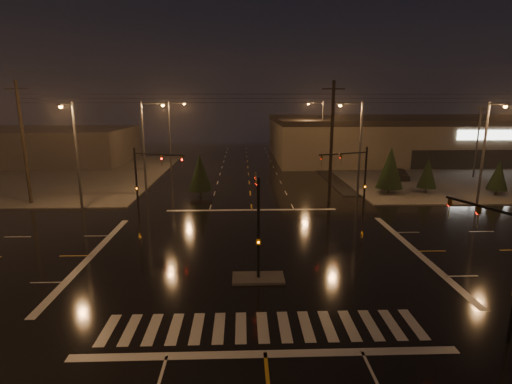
% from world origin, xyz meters
% --- Properties ---
extents(ground, '(140.00, 140.00, 0.00)m').
position_xyz_m(ground, '(0.00, 0.00, 0.00)').
color(ground, black).
rests_on(ground, ground).
extents(sidewalk_ne, '(36.00, 36.00, 0.12)m').
position_xyz_m(sidewalk_ne, '(30.00, 30.00, 0.06)').
color(sidewalk_ne, '#4B4843').
rests_on(sidewalk_ne, ground).
extents(sidewalk_nw, '(36.00, 36.00, 0.12)m').
position_xyz_m(sidewalk_nw, '(-30.00, 30.00, 0.06)').
color(sidewalk_nw, '#4B4843').
rests_on(sidewalk_nw, ground).
extents(median_island, '(3.00, 1.60, 0.15)m').
position_xyz_m(median_island, '(0.00, -4.00, 0.07)').
color(median_island, '#4B4843').
rests_on(median_island, ground).
extents(crosswalk, '(15.00, 2.60, 0.01)m').
position_xyz_m(crosswalk, '(0.00, -9.00, 0.01)').
color(crosswalk, beige).
rests_on(crosswalk, ground).
extents(stop_bar_near, '(16.00, 0.50, 0.01)m').
position_xyz_m(stop_bar_near, '(0.00, -11.00, 0.01)').
color(stop_bar_near, beige).
rests_on(stop_bar_near, ground).
extents(stop_bar_far, '(16.00, 0.50, 0.01)m').
position_xyz_m(stop_bar_far, '(0.00, 11.00, 0.01)').
color(stop_bar_far, beige).
rests_on(stop_bar_far, ground).
extents(parking_lot, '(50.00, 24.00, 0.08)m').
position_xyz_m(parking_lot, '(35.00, 28.00, 0.04)').
color(parking_lot, black).
rests_on(parking_lot, ground).
extents(retail_building, '(60.20, 28.30, 7.20)m').
position_xyz_m(retail_building, '(35.00, 45.99, 3.84)').
color(retail_building, '#746953').
rests_on(retail_building, ground).
extents(commercial_block, '(30.00, 18.00, 5.60)m').
position_xyz_m(commercial_block, '(-35.00, 42.00, 2.80)').
color(commercial_block, '#443E3C').
rests_on(commercial_block, ground).
extents(signal_mast_median, '(0.25, 4.59, 6.00)m').
position_xyz_m(signal_mast_median, '(0.00, -3.07, 3.75)').
color(signal_mast_median, black).
rests_on(signal_mast_median, ground).
extents(signal_mast_ne, '(4.84, 1.86, 6.00)m').
position_xyz_m(signal_mast_ne, '(9.50, 10.14, 3.79)').
color(signal_mast_ne, black).
rests_on(signal_mast_ne, ground).
extents(signal_mast_nw, '(4.84, 1.86, 6.00)m').
position_xyz_m(signal_mast_nw, '(-9.50, 10.14, 3.79)').
color(signal_mast_nw, black).
rests_on(signal_mast_nw, ground).
extents(signal_mast_se, '(1.55, 3.87, 6.00)m').
position_xyz_m(signal_mast_se, '(10.23, -9.75, 3.71)').
color(signal_mast_se, black).
rests_on(signal_mast_se, ground).
extents(streetlight_1, '(2.77, 0.32, 10.00)m').
position_xyz_m(streetlight_1, '(-11.18, 18.00, 5.80)').
color(streetlight_1, '#38383A').
rests_on(streetlight_1, ground).
extents(streetlight_2, '(2.77, 0.32, 10.00)m').
position_xyz_m(streetlight_2, '(-11.18, 34.00, 5.80)').
color(streetlight_2, '#38383A').
rests_on(streetlight_2, ground).
extents(streetlight_3, '(2.77, 0.32, 10.00)m').
position_xyz_m(streetlight_3, '(11.18, 16.00, 5.80)').
color(streetlight_3, '#38383A').
rests_on(streetlight_3, ground).
extents(streetlight_4, '(2.77, 0.32, 10.00)m').
position_xyz_m(streetlight_4, '(11.18, 36.00, 5.80)').
color(streetlight_4, '#38383A').
rests_on(streetlight_4, ground).
extents(streetlight_5, '(0.32, 2.77, 10.00)m').
position_xyz_m(streetlight_5, '(-16.00, 11.18, 5.80)').
color(streetlight_5, '#38383A').
rests_on(streetlight_5, ground).
extents(streetlight_6, '(0.32, 2.77, 10.00)m').
position_xyz_m(streetlight_6, '(22.00, 11.18, 5.80)').
color(streetlight_6, '#38383A').
rests_on(streetlight_6, ground).
extents(utility_pole_0, '(2.20, 0.32, 12.00)m').
position_xyz_m(utility_pole_0, '(-22.00, 14.00, 6.13)').
color(utility_pole_0, black).
rests_on(utility_pole_0, ground).
extents(utility_pole_1, '(2.20, 0.32, 12.00)m').
position_xyz_m(utility_pole_1, '(8.00, 14.00, 6.13)').
color(utility_pole_1, black).
rests_on(utility_pole_1, ground).
extents(conifer_0, '(2.88, 2.88, 5.21)m').
position_xyz_m(conifer_0, '(15.31, 17.12, 2.95)').
color(conifer_0, black).
rests_on(conifer_0, ground).
extents(conifer_1, '(2.06, 2.06, 3.91)m').
position_xyz_m(conifer_1, '(19.50, 17.11, 2.30)').
color(conifer_1, black).
rests_on(conifer_1, ground).
extents(conifer_2, '(2.08, 2.08, 3.96)m').
position_xyz_m(conifer_2, '(26.61, 15.78, 2.33)').
color(conifer_2, black).
rests_on(conifer_2, ground).
extents(conifer_3, '(2.52, 2.52, 4.63)m').
position_xyz_m(conifer_3, '(-5.36, 16.57, 2.66)').
color(conifer_3, black).
rests_on(conifer_3, ground).
extents(car_parked, '(2.32, 4.48, 1.46)m').
position_xyz_m(car_parked, '(19.81, 25.21, 0.73)').
color(car_parked, black).
rests_on(car_parked, ground).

